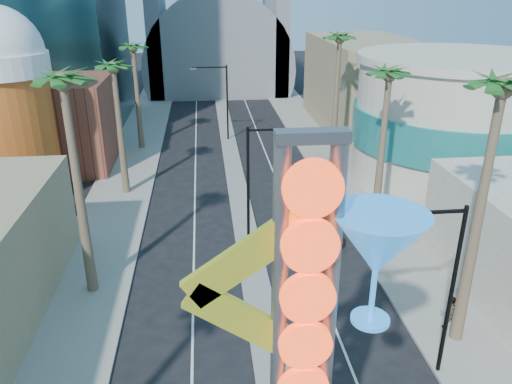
% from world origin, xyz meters
% --- Properties ---
extents(sidewalk_west, '(5.00, 100.00, 0.15)m').
position_xyz_m(sidewalk_west, '(-9.50, 35.00, 0.07)').
color(sidewalk_west, gray).
rests_on(sidewalk_west, ground).
extents(sidewalk_east, '(5.00, 100.00, 0.15)m').
position_xyz_m(sidewalk_east, '(9.50, 35.00, 0.07)').
color(sidewalk_east, gray).
rests_on(sidewalk_east, ground).
extents(median, '(1.60, 84.00, 0.15)m').
position_xyz_m(median, '(0.00, 38.00, 0.07)').
color(median, gray).
rests_on(median, ground).
extents(brick_filler_west, '(10.00, 10.00, 8.00)m').
position_xyz_m(brick_filler_west, '(-16.00, 38.00, 4.00)').
color(brick_filler_west, brown).
rests_on(brick_filler_west, ground).
extents(filler_east, '(10.00, 20.00, 10.00)m').
position_xyz_m(filler_east, '(16.00, 48.00, 5.00)').
color(filler_east, '#93805F').
rests_on(filler_east, ground).
extents(beer_mug, '(7.00, 7.00, 14.50)m').
position_xyz_m(beer_mug, '(-17.00, 30.00, 7.84)').
color(beer_mug, '#BD4A19').
rests_on(beer_mug, ground).
extents(turquoise_building, '(16.60, 16.60, 10.60)m').
position_xyz_m(turquoise_building, '(18.00, 30.00, 5.25)').
color(turquoise_building, '#B6AB9A').
rests_on(turquoise_building, ground).
extents(canopy, '(22.00, 16.00, 22.00)m').
position_xyz_m(canopy, '(0.00, 72.00, 4.31)').
color(canopy, slate).
rests_on(canopy, ground).
extents(neon_sign, '(6.53, 2.60, 12.55)m').
position_xyz_m(neon_sign, '(0.82, 2.96, 7.31)').
color(neon_sign, gray).
rests_on(neon_sign, ground).
extents(streetlight_0, '(3.79, 0.25, 8.00)m').
position_xyz_m(streetlight_0, '(0.55, 20.00, 4.88)').
color(streetlight_0, black).
rests_on(streetlight_0, ground).
extents(streetlight_1, '(3.79, 0.25, 8.00)m').
position_xyz_m(streetlight_1, '(-0.55, 44.00, 4.88)').
color(streetlight_1, black).
rests_on(streetlight_1, ground).
extents(streetlight_2, '(3.45, 0.25, 8.00)m').
position_xyz_m(streetlight_2, '(6.72, 8.00, 4.83)').
color(streetlight_2, black).
rests_on(streetlight_2, ground).
extents(palm_1, '(2.40, 2.40, 12.70)m').
position_xyz_m(palm_1, '(-9.00, 16.00, 10.82)').
color(palm_1, brown).
rests_on(palm_1, ground).
extents(palm_2, '(2.40, 2.40, 11.20)m').
position_xyz_m(palm_2, '(-9.00, 30.00, 9.48)').
color(palm_2, brown).
rests_on(palm_2, ground).
extents(palm_3, '(2.40, 2.40, 11.20)m').
position_xyz_m(palm_3, '(-9.00, 42.00, 9.48)').
color(palm_3, brown).
rests_on(palm_3, ground).
extents(palm_5, '(2.40, 2.40, 13.20)m').
position_xyz_m(palm_5, '(9.00, 10.00, 11.27)').
color(palm_5, brown).
rests_on(palm_5, ground).
extents(palm_6, '(2.40, 2.40, 11.70)m').
position_xyz_m(palm_6, '(9.00, 22.00, 9.93)').
color(palm_6, brown).
rests_on(palm_6, ground).
extents(palm_7, '(2.40, 2.40, 12.70)m').
position_xyz_m(palm_7, '(9.00, 34.00, 10.82)').
color(palm_7, brown).
rests_on(palm_7, ground).
extents(red_pickup, '(2.29, 4.86, 1.34)m').
position_xyz_m(red_pickup, '(4.91, 20.97, 0.67)').
color(red_pickup, '#B72A0E').
rests_on(red_pickup, ground).
extents(pedestrian_b, '(0.95, 0.79, 1.75)m').
position_xyz_m(pedestrian_b, '(8.91, 10.75, 1.02)').
color(pedestrian_b, gray).
rests_on(pedestrian_b, sidewalk_east).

